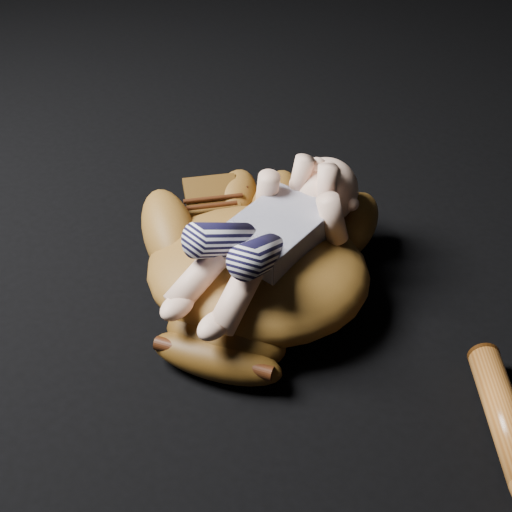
# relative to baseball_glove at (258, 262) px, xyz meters

# --- Properties ---
(baseball_glove) EXTENTS (0.56, 0.60, 0.15)m
(baseball_glove) POSITION_rel_baseball_glove_xyz_m (0.00, 0.00, 0.00)
(baseball_glove) COLOR brown
(baseball_glove) RESTS_ON ground
(newborn_baby) EXTENTS (0.21, 0.41, 0.16)m
(newborn_baby) POSITION_rel_baseball_glove_xyz_m (0.02, -0.01, 0.06)
(newborn_baby) COLOR beige
(newborn_baby) RESTS_ON baseball_glove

